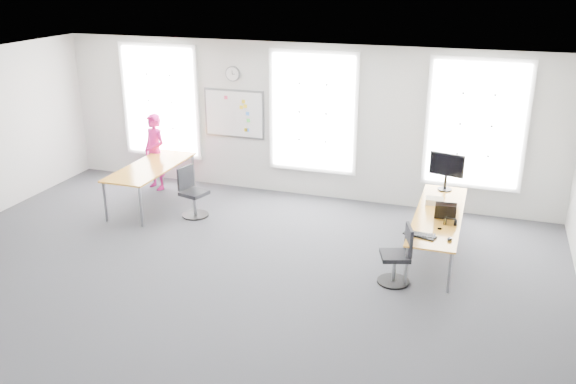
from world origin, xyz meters
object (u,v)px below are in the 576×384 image
(chair_right, at_px, (398,258))
(headphones, at_px, (450,222))
(keyboard, at_px, (420,235))
(person, at_px, (155,152))
(chair_left, at_px, (192,195))
(monitor, at_px, (447,168))
(desk_right, at_px, (439,216))
(desk_left, at_px, (151,169))

(chair_right, bearing_deg, headphones, 124.40)
(keyboard, bearing_deg, person, 174.06)
(chair_left, distance_m, keyboard, 4.38)
(chair_right, distance_m, keyboard, 0.47)
(chair_left, bearing_deg, monitor, -61.65)
(desk_right, distance_m, chair_left, 4.42)
(desk_left, bearing_deg, keyboard, -14.32)
(chair_right, distance_m, chair_left, 4.21)
(desk_right, relative_size, person, 1.73)
(desk_left, xyz_separation_m, keyboard, (5.22, -1.33, -0.04))
(chair_left, xyz_separation_m, headphones, (4.61, -0.53, 0.31))
(desk_right, bearing_deg, desk_left, 175.91)
(desk_right, distance_m, chair_right, 1.31)
(chair_right, height_order, headphones, chair_right)
(desk_left, xyz_separation_m, chair_left, (0.98, -0.25, -0.31))
(chair_left, bearing_deg, desk_right, -76.20)
(desk_left, height_order, person, person)
(chair_left, xyz_separation_m, keyboard, (4.24, -1.08, 0.26))
(chair_right, relative_size, keyboard, 1.90)
(desk_left, bearing_deg, person, 115.05)
(desk_right, relative_size, monitor, 4.04)
(desk_left, relative_size, monitor, 3.19)
(headphones, bearing_deg, keyboard, -129.56)
(headphones, bearing_deg, desk_left, 167.08)
(chair_right, height_order, monitor, monitor)
(person, relative_size, keyboard, 3.35)
(keyboard, relative_size, headphones, 2.37)
(desk_left, relative_size, keyboard, 4.57)
(chair_right, bearing_deg, person, -132.88)
(chair_right, relative_size, monitor, 1.33)
(keyboard, xyz_separation_m, monitor, (0.17, 2.08, 0.39))
(person, xyz_separation_m, keyboard, (5.61, -2.17, -0.11))
(monitor, bearing_deg, desk_left, -157.94)
(desk_left, height_order, chair_left, chair_left)
(person, bearing_deg, keyboard, 3.44)
(desk_right, bearing_deg, person, 168.06)
(headphones, height_order, monitor, monitor)
(desk_right, relative_size, keyboard, 5.79)
(desk_right, xyz_separation_m, chair_right, (-0.43, -1.22, -0.23))
(keyboard, relative_size, monitor, 0.70)
(desk_left, distance_m, person, 0.93)
(desk_right, relative_size, chair_left, 2.93)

